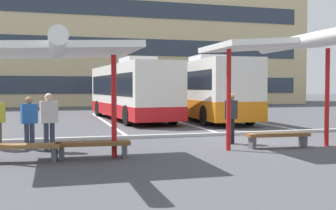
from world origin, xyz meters
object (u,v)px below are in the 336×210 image
object	(u,v)px
waiting_shelter_0	(57,52)
bench_1	(93,146)
waiting_passenger_1	(49,118)
waiting_passenger_3	(29,119)
waiting_shelter_1	(285,46)
waiting_passenger_0	(231,115)
coach_bus_0	(131,92)
bench_0	(20,148)
bench_2	(278,137)
coach_bus_1	(198,91)

from	to	relation	value
waiting_shelter_0	bench_1	xyz separation A→B (m)	(0.90, 0.23, -2.39)
waiting_passenger_1	waiting_passenger_3	xyz separation A→B (m)	(-0.57, 0.59, -0.08)
waiting_shelter_1	waiting_passenger_0	distance (m)	2.80
coach_bus_0	bench_0	world-z (taller)	coach_bus_0
coach_bus_0	waiting_passenger_3	distance (m)	11.34
bench_2	waiting_passenger_0	distance (m)	1.67
coach_bus_0	waiting_passenger_0	distance (m)	10.77
bench_0	bench_1	xyz separation A→B (m)	(1.80, -0.01, -0.00)
bench_1	bench_2	size ratio (longest dim) A/B	0.96
bench_2	waiting_passenger_0	xyz separation A→B (m)	(-1.04, 1.16, 0.61)
coach_bus_0	bench_1	xyz separation A→B (m)	(-3.31, -12.28, -1.26)
coach_bus_1	bench_2	size ratio (longest dim) A/B	6.17
coach_bus_1	waiting_shelter_0	world-z (taller)	coach_bus_1
coach_bus_0	waiting_passenger_0	size ratio (longest dim) A/B	6.27
waiting_shelter_0	waiting_passenger_3	distance (m)	3.08
bench_0	bench_1	bearing A→B (deg)	-0.46
waiting_shelter_1	bench_2	bearing A→B (deg)	90.00
coach_bus_0	waiting_passenger_0	xyz separation A→B (m)	(1.32, -10.67, -0.65)
bench_1	waiting_passenger_3	distance (m)	2.77
bench_0	coach_bus_0	bearing A→B (deg)	67.37
bench_1	coach_bus_0	bearing A→B (deg)	74.90
waiting_shelter_0	bench_0	size ratio (longest dim) A/B	2.52
waiting_shelter_0	bench_2	world-z (taller)	waiting_shelter_0
coach_bus_1	waiting_passenger_3	xyz separation A→B (m)	(-9.02, -10.03, -0.74)
coach_bus_1	waiting_passenger_3	size ratio (longest dim) A/B	7.86
coach_bus_1	bench_0	distance (m)	15.25
waiting_passenger_0	waiting_shelter_0	bearing A→B (deg)	-161.68
waiting_shelter_0	waiting_passenger_1	size ratio (longest dim) A/B	2.98
waiting_shelter_0	waiting_passenger_3	bearing A→B (deg)	108.41
coach_bus_0	waiting_shelter_0	xyz separation A→B (m)	(-4.21, -12.50, 1.13)
coach_bus_0	bench_0	xyz separation A→B (m)	(-5.11, -12.26, -1.26)
bench_0	bench_2	distance (m)	7.48
waiting_shelter_1	waiting_passenger_3	distance (m)	7.92
coach_bus_1	waiting_shelter_0	distance (m)	14.91
bench_1	waiting_passenger_1	distance (m)	2.00
coach_bus_0	bench_2	size ratio (longest dim) A/B	5.15
bench_1	waiting_shelter_1	bearing A→B (deg)	1.11
bench_0	waiting_passenger_3	xyz separation A→B (m)	(0.12, 2.11, 0.56)
waiting_passenger_0	waiting_passenger_1	distance (m)	5.74
coach_bus_0	bench_2	bearing A→B (deg)	-78.77
coach_bus_1	waiting_shelter_1	world-z (taller)	coach_bus_1
waiting_shelter_0	waiting_shelter_1	xyz separation A→B (m)	(6.56, 0.34, 0.35)
waiting_passenger_0	waiting_passenger_1	size ratio (longest dim) A/B	0.98
waiting_passenger_0	bench_1	bearing A→B (deg)	-160.88
coach_bus_0	waiting_passenger_1	world-z (taller)	coach_bus_0
waiting_shelter_0	waiting_passenger_0	world-z (taller)	waiting_shelter_0
bench_0	bench_2	world-z (taller)	same
bench_2	waiting_passenger_1	xyz separation A→B (m)	(-6.78, 1.10, 0.64)
waiting_passenger_3	waiting_passenger_1	bearing A→B (deg)	-45.79
bench_1	bench_2	world-z (taller)	same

